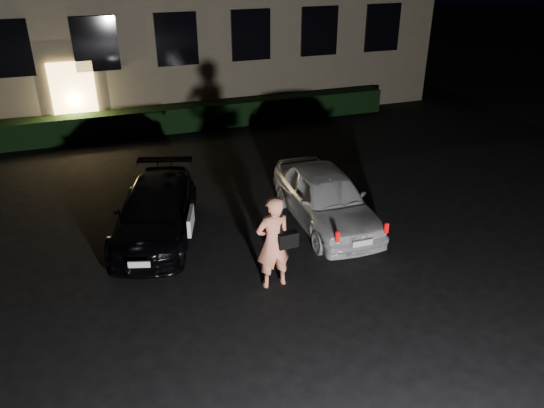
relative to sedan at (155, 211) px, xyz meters
name	(u,v)px	position (x,y,z in m)	size (l,w,h in m)	color
ground	(296,302)	(2.03, -3.41, -0.57)	(80.00, 80.00, 0.00)	black
hedge	(185,118)	(2.03, 7.09, -0.15)	(15.00, 0.70, 0.85)	black
sedan	(155,211)	(0.00, 0.00, 0.00)	(2.68, 4.25, 1.15)	black
hatch	(326,197)	(3.81, -0.76, 0.08)	(1.63, 3.89, 1.32)	silver
man	(274,242)	(1.84, -2.73, 0.37)	(0.80, 0.49, 1.89)	#FF916D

